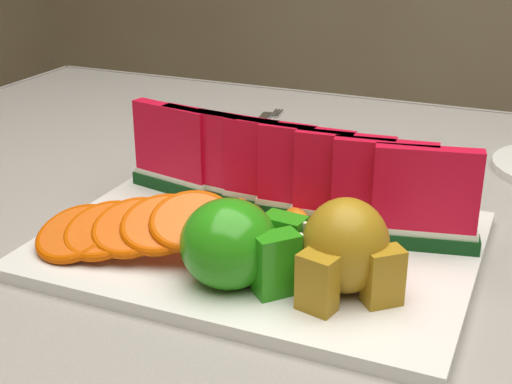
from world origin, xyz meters
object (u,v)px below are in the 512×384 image
Objects in this scene: platter at (261,244)px; apple_cluster at (238,246)px; fork at (257,128)px; pear_cluster at (346,250)px.

apple_cluster is (0.01, -0.08, 0.04)m from platter.
apple_cluster reaches higher than platter.
platter is 3.33× the size of apple_cluster.
apple_cluster is 0.47m from fork.
platter is 0.38m from fork.
fork is (-0.17, 0.43, -0.04)m from apple_cluster.
apple_cluster is at bearing -168.34° from pear_cluster.
pear_cluster is at bearing 11.66° from apple_cluster.
pear_cluster is (0.09, 0.02, 0.01)m from apple_cluster.
pear_cluster is (0.10, -0.06, 0.04)m from platter.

